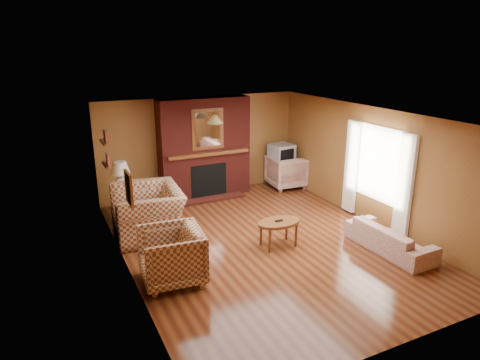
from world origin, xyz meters
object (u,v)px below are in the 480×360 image
fireplace (205,149)px  floral_armchair (286,172)px  side_table (124,204)px  floral_sofa (390,238)px  plaid_armchair (171,256)px  crt_tv (282,154)px  plaid_loveseat (148,212)px  tv_stand (281,175)px  coffee_table (279,225)px  table_lamp (121,175)px

fireplace → floral_armchair: fireplace is taller
side_table → floral_sofa: bearing=-42.8°
plaid_armchair → crt_tv: 5.23m
plaid_loveseat → floral_armchair: plaid_loveseat is taller
floral_armchair → side_table: size_ratio=1.50×
floral_armchair → side_table: bearing=8.3°
tv_stand → crt_tv: (0.00, -0.01, 0.56)m
plaid_loveseat → coffee_table: bearing=57.7°
side_table → crt_tv: bearing=4.7°
table_lamp → crt_tv: bearing=4.7°
side_table → plaid_armchair: bearing=-87.1°
fireplace → plaid_armchair: 4.10m
coffee_table → fireplace: bearing=93.3°
plaid_armchair → crt_tv: bearing=135.5°
floral_armchair → coffee_table: floral_armchair is taller
plaid_armchair → tv_stand: (4.00, 3.34, -0.13)m
plaid_armchair → floral_sofa: (3.85, -0.71, -0.19)m
coffee_table → tv_stand: (1.86, 3.01, -0.12)m
fireplace → table_lamp: (-2.10, -0.53, -0.22)m
coffee_table → side_table: size_ratio=1.37×
floral_sofa → coffee_table: coffee_table is taller
coffee_table → side_table: (-2.29, 2.66, -0.12)m
plaid_loveseat → tv_stand: plaid_loveseat is taller
plaid_armchair → side_table: plaid_armchair is taller
table_lamp → side_table: bearing=0.0°
tv_stand → floral_sofa: bearing=-89.3°
tv_stand → crt_tv: size_ratio=1.01×
crt_tv → fireplace: bearing=174.7°
fireplace → coffee_table: 3.29m
floral_sofa → coffee_table: bearing=57.2°
table_lamp → crt_tv: 4.17m
plaid_armchair → floral_sofa: 3.92m
floral_sofa → tv_stand: 4.06m
side_table → coffee_table: bearing=-49.4°
plaid_armchair → floral_armchair: 5.22m
plaid_armchair → tv_stand: size_ratio=1.55×
floral_armchair → crt_tv: bearing=-42.8°
fireplace → floral_sofa: 4.74m
floral_armchair → plaid_armchair: bearing=43.4°
side_table → table_lamp: table_lamp is taller
fireplace → side_table: bearing=-165.7°
plaid_loveseat → plaid_armchair: (-0.10, -1.88, -0.03)m
coffee_table → table_lamp: size_ratio=1.31×
plaid_loveseat → coffee_table: plaid_loveseat is taller
crt_tv → floral_armchair: bearing=-47.8°
floral_sofa → side_table: side_table is taller
coffee_table → table_lamp: 3.55m
fireplace → floral_sofa: fireplace is taller
crt_tv → side_table: bearing=-175.3°
floral_sofa → floral_armchair: floral_armchair is taller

